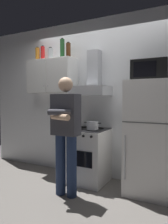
{
  "coord_description": "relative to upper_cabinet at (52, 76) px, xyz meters",
  "views": [
    {
      "loc": [
        1.47,
        -2.83,
        1.35
      ],
      "look_at": [
        0.0,
        0.0,
        1.15
      ],
      "focal_mm": 34.41,
      "sensor_mm": 36.0,
      "label": 1
    }
  ],
  "objects": [
    {
      "name": "range_hood",
      "position": [
        0.8,
        0.0,
        -0.15
      ],
      "size": [
        0.6,
        0.44,
        0.75
      ],
      "color": "#B7BABF"
    },
    {
      "name": "stove_oven",
      "position": [
        0.8,
        -0.13,
        -1.32
      ],
      "size": [
        0.6,
        0.62,
        0.87
      ],
      "color": "white",
      "rests_on": "ground_plane"
    },
    {
      "name": "ground_plane",
      "position": [
        0.85,
        -0.37,
        -1.75
      ],
      "size": [
        7.0,
        7.0,
        0.0
      ],
      "primitive_type": "plane",
      "color": "slate"
    },
    {
      "name": "refrigerator",
      "position": [
        1.75,
        -0.12,
        -0.95
      ],
      "size": [
        0.6,
        0.62,
        1.6
      ],
      "color": "white",
      "rests_on": "ground_plane"
    },
    {
      "name": "bottle_liquor_amber",
      "position": [
        -0.35,
        0.03,
        0.43
      ],
      "size": [
        0.08,
        0.08,
        0.27
      ],
      "color": "#B7721E",
      "rests_on": "upper_cabinet"
    },
    {
      "name": "bottle_rum_dark",
      "position": [
        0.35,
        0.01,
        0.43
      ],
      "size": [
        0.08,
        0.08,
        0.27
      ],
      "color": "#47230F",
      "rests_on": "upper_cabinet"
    },
    {
      "name": "upper_cabinet",
      "position": [
        0.0,
        0.0,
        0.0
      ],
      "size": [
        0.9,
        0.37,
        0.6
      ],
      "color": "white"
    },
    {
      "name": "bottle_canister_steel",
      "position": [
        -0.02,
        -0.01,
        0.4
      ],
      "size": [
        0.1,
        0.1,
        0.22
      ],
      "color": "#B2B5BA",
      "rests_on": "upper_cabinet"
    },
    {
      "name": "microwave",
      "position": [
        1.75,
        -0.11,
        -0.01
      ],
      "size": [
        0.48,
        0.37,
        0.28
      ],
      "color": "black",
      "rests_on": "refrigerator"
    },
    {
      "name": "bottle_wine_green",
      "position": [
        0.25,
        -0.03,
        0.46
      ],
      "size": [
        0.08,
        0.08,
        0.34
      ],
      "color": "#19471E",
      "rests_on": "upper_cabinet"
    },
    {
      "name": "person_standing",
      "position": [
        0.75,
        -0.73,
        -0.85
      ],
      "size": [
        0.38,
        0.33,
        1.64
      ],
      "color": "navy",
      "rests_on": "ground_plane"
    },
    {
      "name": "cooking_pot",
      "position": [
        0.93,
        -0.24,
        -0.81
      ],
      "size": [
        0.28,
        0.18,
        0.12
      ],
      "color": "#B7BABF",
      "rests_on": "stove_oven"
    },
    {
      "name": "bottle_soda_red",
      "position": [
        -0.23,
        0.04,
        0.44
      ],
      "size": [
        0.07,
        0.07,
        0.28
      ],
      "color": "red",
      "rests_on": "upper_cabinet"
    },
    {
      "name": "back_wall_tiled",
      "position": [
        0.85,
        0.23,
        -0.4
      ],
      "size": [
        4.8,
        0.1,
        2.7
      ],
      "primitive_type": "cube",
      "color": "white",
      "rests_on": "ground_plane"
    }
  ]
}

